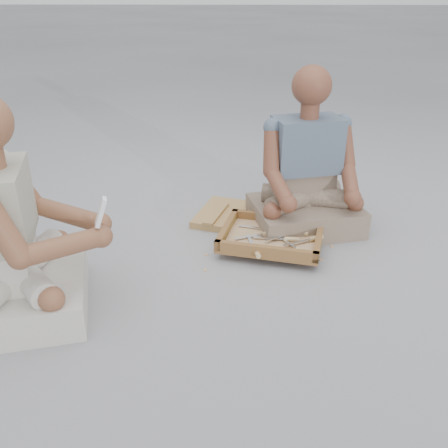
{
  "coord_description": "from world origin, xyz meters",
  "views": [
    {
      "loc": [
        -0.06,
        -1.73,
        1.18
      ],
      "look_at": [
        -0.11,
        0.08,
        0.3
      ],
      "focal_mm": 40.0,
      "sensor_mm": 36.0,
      "label": 1
    }
  ],
  "objects_px": {
    "tool_tray": "(272,237)",
    "craftsman": "(18,243)",
    "companion": "(307,178)",
    "carved_panel": "(251,218)"
  },
  "relations": [
    {
      "from": "tool_tray",
      "to": "craftsman",
      "type": "height_order",
      "value": "craftsman"
    },
    {
      "from": "tool_tray",
      "to": "craftsman",
      "type": "xyz_separation_m",
      "value": [
        -1.0,
        -0.52,
        0.23
      ]
    },
    {
      "from": "companion",
      "to": "craftsman",
      "type": "bearing_deg",
      "value": 18.6
    },
    {
      "from": "carved_panel",
      "to": "tool_tray",
      "type": "xyz_separation_m",
      "value": [
        0.09,
        -0.3,
        0.04
      ]
    },
    {
      "from": "craftsman",
      "to": "carved_panel",
      "type": "bearing_deg",
      "value": 117.51
    },
    {
      "from": "carved_panel",
      "to": "tool_tray",
      "type": "relative_size",
      "value": 1.03
    },
    {
      "from": "carved_panel",
      "to": "companion",
      "type": "xyz_separation_m",
      "value": [
        0.28,
        -0.06,
        0.26
      ]
    },
    {
      "from": "carved_panel",
      "to": "companion",
      "type": "bearing_deg",
      "value": -11.25
    },
    {
      "from": "craftsman",
      "to": "companion",
      "type": "xyz_separation_m",
      "value": [
        1.18,
        0.77,
        -0.01
      ]
    },
    {
      "from": "carved_panel",
      "to": "craftsman",
      "type": "xyz_separation_m",
      "value": [
        -0.9,
        -0.82,
        0.27
      ]
    }
  ]
}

